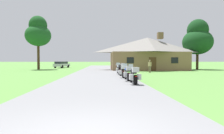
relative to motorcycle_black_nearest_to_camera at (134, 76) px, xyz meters
name	(u,v)px	position (x,y,z in m)	size (l,w,h in m)	color
ground_plane	(99,74)	(-2.45, 11.25, -0.61)	(500.00, 500.00, 0.00)	#56893D
asphalt_driveway	(99,74)	(-2.45, 9.25, -0.58)	(6.40, 80.00, 0.06)	slate
motorcycle_black_nearest_to_camera	(134,76)	(0.00, 0.00, 0.00)	(0.75, 2.08, 1.30)	black
motorcycle_blue_second_in_row	(128,73)	(-0.10, 2.29, 0.00)	(0.77, 2.08, 1.30)	black
motorcycle_red_third_in_row	(123,71)	(-0.17, 4.92, 0.00)	(0.81, 2.08, 1.30)	black
motorcycle_black_fourth_in_row	(120,70)	(-0.20, 7.59, 0.01)	(0.66, 2.08, 1.30)	black
motorcycle_blue_farthest_in_row	(119,69)	(-0.12, 9.85, 0.00)	(0.76, 2.08, 1.30)	black
stone_lodge	(147,53)	(5.67, 20.12, 2.24)	(13.02, 7.41, 6.42)	brown
bystander_tan_shirt_near_lodge	(150,65)	(4.26, 12.79, 0.34)	(0.40, 0.44, 1.69)	#75664C
tree_left_far	(38,33)	(-13.47, 22.77, 6.00)	(4.50, 4.50, 9.59)	#422D19
tree_right_of_lodge	(198,39)	(15.11, 21.44, 4.96)	(5.26, 5.26, 9.02)	#422D19
parked_silver_suv_far_left	(62,64)	(-11.04, 30.97, 0.17)	(3.02, 4.93, 1.40)	#ADAFB7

